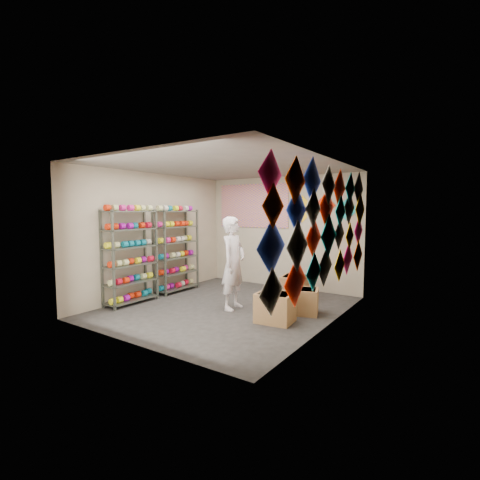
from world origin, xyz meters
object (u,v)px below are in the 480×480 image
Objects in this scene: shelf_rack_front at (130,257)px; shelf_rack_back at (176,251)px; shopkeeper at (233,263)px; carton_a at (275,308)px; carton_c at (295,287)px; carton_b at (302,301)px.

shelf_rack_front is 1.00× the size of shelf_rack_back.
shelf_rack_front is 1.08× the size of shopkeeper.
shelf_rack_front is at bearing -90.00° from shelf_rack_back.
carton_c is (-0.39, 1.61, -0.00)m from carton_a.
shopkeeper is at bearing -13.19° from shelf_rack_back.
carton_a is at bearing 11.12° from shelf_rack_front.
shopkeeper is at bearing 23.71° from shelf_rack_front.
carton_a is (2.98, 0.58, -0.70)m from shelf_rack_front.
shopkeeper is 1.25m from carton_a.
carton_b is (3.16, -0.01, -0.72)m from shelf_rack_back.
carton_c is (-0.57, 0.90, 0.02)m from carton_b.
carton_a is at bearing -109.77° from shopkeeper.
shopkeeper is 1.62m from carton_c.
shelf_rack_back is 3.19× the size of carton_a.
shelf_rack_back is at bearing 90.00° from shelf_rack_front.
shelf_rack_front is 3.38× the size of carton_b.
carton_b is at bearing -69.10° from carton_c.
shelf_rack_back reaches higher than carton_a.
carton_a is at bearing -122.87° from carton_b.
carton_a is 0.72m from carton_b.
shelf_rack_back is 1.98m from shopkeeper.
carton_c is at bearing 97.43° from carton_a.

